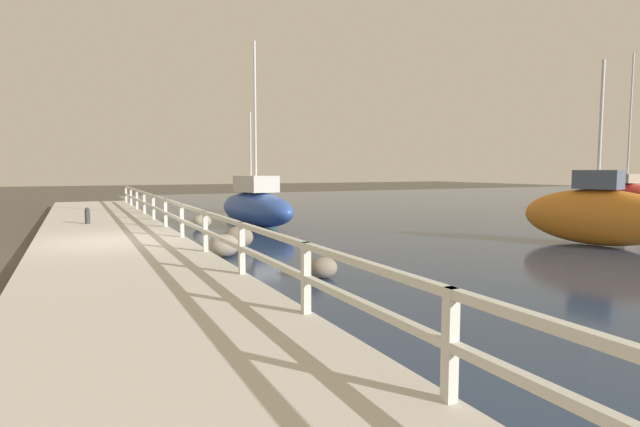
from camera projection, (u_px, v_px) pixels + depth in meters
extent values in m
plane|color=#4C473D|center=(113.00, 252.00, 12.83)|extent=(120.00, 120.00, 0.00)
cube|color=beige|center=(113.00, 246.00, 12.82)|extent=(3.71, 36.00, 0.28)
cube|color=beige|center=(450.00, 345.00, 3.88)|extent=(0.10, 0.10, 0.91)
cube|color=beige|center=(306.00, 278.00, 6.30)|extent=(0.10, 0.10, 0.91)
cube|color=beige|center=(242.00, 248.00, 8.71)|extent=(0.10, 0.10, 0.91)
cube|color=beige|center=(205.00, 231.00, 11.12)|extent=(0.10, 0.10, 0.91)
cube|color=beige|center=(182.00, 220.00, 13.54)|extent=(0.10, 0.10, 0.91)
cube|color=beige|center=(166.00, 213.00, 15.95)|extent=(0.10, 0.10, 0.91)
cube|color=beige|center=(153.00, 207.00, 18.36)|extent=(0.10, 0.10, 0.91)
cube|color=beige|center=(144.00, 203.00, 20.77)|extent=(0.10, 0.10, 0.91)
cube|color=beige|center=(137.00, 199.00, 23.19)|extent=(0.10, 0.10, 0.91)
cube|color=beige|center=(131.00, 197.00, 25.60)|extent=(0.10, 0.10, 0.91)
cube|color=beige|center=(126.00, 194.00, 28.01)|extent=(0.10, 0.10, 0.91)
cube|color=beige|center=(181.00, 205.00, 13.50)|extent=(0.09, 32.50, 0.08)
cube|color=beige|center=(182.00, 220.00, 13.54)|extent=(0.09, 32.50, 0.08)
ellipsoid|color=gray|center=(224.00, 246.00, 12.07)|extent=(0.74, 0.66, 0.55)
ellipsoid|color=slate|center=(323.00, 268.00, 9.68)|extent=(0.56, 0.50, 0.42)
ellipsoid|color=slate|center=(238.00, 237.00, 13.35)|extent=(0.80, 0.72, 0.60)
ellipsoid|color=gray|center=(202.00, 222.00, 17.91)|extent=(0.67, 0.61, 0.50)
cylinder|color=#333338|center=(87.00, 217.00, 16.87)|extent=(0.17, 0.17, 0.45)
sphere|color=#333338|center=(87.00, 210.00, 16.85)|extent=(0.15, 0.15, 0.15)
ellipsoid|color=orange|center=(596.00, 217.00, 13.90)|extent=(1.91, 4.20, 1.57)
cube|color=#4C566B|center=(598.00, 180.00, 13.81)|extent=(0.91, 1.28, 0.53)
cylinder|color=silver|center=(601.00, 125.00, 13.68)|extent=(0.09, 0.09, 3.52)
ellipsoid|color=red|center=(626.00, 197.00, 25.12)|extent=(1.65, 3.10, 1.44)
cube|color=#9E937F|center=(627.00, 179.00, 25.03)|extent=(1.10, 0.81, 0.46)
cylinder|color=silver|center=(630.00, 119.00, 24.78)|extent=(0.09, 0.09, 6.40)
ellipsoid|color=#2D4C9E|center=(256.00, 209.00, 18.47)|extent=(2.20, 4.91, 1.29)
cube|color=beige|center=(256.00, 184.00, 18.39)|extent=(1.30, 1.84, 0.60)
cylinder|color=silver|center=(255.00, 117.00, 18.18)|extent=(0.09, 0.09, 5.44)
ellipsoid|color=#1E707A|center=(251.00, 203.00, 24.29)|extent=(2.42, 4.46, 0.97)
cube|color=beige|center=(251.00, 187.00, 24.22)|extent=(1.30, 1.46, 0.63)
cylinder|color=silver|center=(250.00, 153.00, 24.08)|extent=(0.09, 0.09, 3.91)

